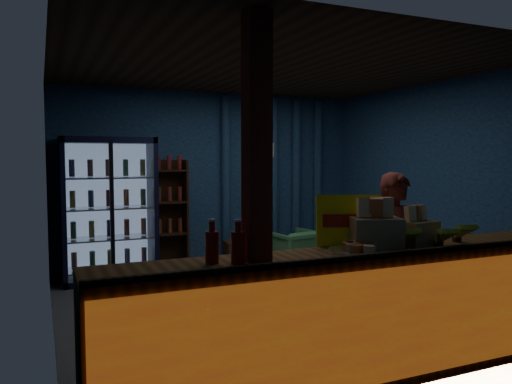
{
  "coord_description": "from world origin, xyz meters",
  "views": [
    {
      "loc": [
        -2.37,
        -4.94,
        1.65
      ],
      "look_at": [
        -0.32,
        -0.2,
        1.28
      ],
      "focal_mm": 35.0,
      "sensor_mm": 36.0,
      "label": 1
    }
  ],
  "objects": [
    {
      "name": "pastry_tray",
      "position": [
        -0.26,
        -1.96,
        0.98
      ],
      "size": [
        0.46,
        0.46,
        0.07
      ],
      "color": "silver",
      "rests_on": "counter"
    },
    {
      "name": "side_table",
      "position": [
        0.2,
        1.43,
        0.24
      ],
      "size": [
        0.57,
        0.45,
        0.57
      ],
      "color": "#3D2213",
      "rests_on": "ground"
    },
    {
      "name": "banana_bunches",
      "position": [
        0.46,
        -1.95,
        1.04
      ],
      "size": [
        0.84,
        0.31,
        0.18
      ],
      "color": "gold",
      "rests_on": "counter"
    },
    {
      "name": "green_chair",
      "position": [
        0.91,
        1.29,
        0.3
      ],
      "size": [
        0.75,
        0.77,
        0.61
      ],
      "primitive_type": "imported",
      "rotation": [
        0.0,
        0.0,
        3.32
      ],
      "color": "#55AB62",
      "rests_on": "ground"
    },
    {
      "name": "beverage_cooler",
      "position": [
        -1.55,
        1.92,
        0.93
      ],
      "size": [
        1.2,
        0.62,
        1.9
      ],
      "color": "black",
      "rests_on": "ground"
    },
    {
      "name": "curtain_folds",
      "position": [
        1.0,
        2.14,
        1.3
      ],
      "size": [
        1.74,
        0.14,
        2.5
      ],
      "color": "navy",
      "rests_on": "room_walls"
    },
    {
      "name": "support_post",
      "position": [
        -1.05,
        -1.9,
        1.3
      ],
      "size": [
        0.16,
        0.16,
        2.6
      ],
      "primitive_type": "cube",
      "color": "maroon",
      "rests_on": "ground"
    },
    {
      "name": "snack_box_centre",
      "position": [
        0.36,
        -1.84,
        1.06
      ],
      "size": [
        0.33,
        0.28,
        0.31
      ],
      "color": "olive",
      "rests_on": "counter"
    },
    {
      "name": "framed_picture",
      "position": [
        0.85,
        2.1,
        1.75
      ],
      "size": [
        0.36,
        0.04,
        0.28
      ],
      "color": "gold",
      "rests_on": "room_walls"
    },
    {
      "name": "ground",
      "position": [
        0.0,
        0.0,
        0.0
      ],
      "size": [
        4.6,
        4.6,
        0.0
      ],
      "primitive_type": "plane",
      "color": "#515154",
      "rests_on": "ground"
    },
    {
      "name": "snack_box_left",
      "position": [
        -0.04,
        -1.85,
        1.09
      ],
      "size": [
        0.45,
        0.41,
        0.39
      ],
      "color": "olive",
      "rests_on": "counter"
    },
    {
      "name": "yellow_sign",
      "position": [
        -0.17,
        -1.68,
        1.15
      ],
      "size": [
        0.5,
        0.29,
        0.4
      ],
      "color": "#FFF70D",
      "rests_on": "counter"
    },
    {
      "name": "soda_bottles",
      "position": [
        -1.2,
        -1.89,
        1.07
      ],
      "size": [
        0.39,
        0.17,
        0.29
      ],
      "color": "#AC1E0B",
      "rests_on": "counter"
    },
    {
      "name": "shopkeeper",
      "position": [
        0.58,
        -1.34,
        0.75
      ],
      "size": [
        0.59,
        0.42,
        1.51
      ],
      "primitive_type": "imported",
      "rotation": [
        0.0,
        0.0,
        -0.12
      ],
      "color": "maroon",
      "rests_on": "ground"
    },
    {
      "name": "bottle_shelf",
      "position": [
        -0.7,
        2.06,
        0.79
      ],
      "size": [
        0.5,
        0.28,
        1.6
      ],
      "color": "#3D2213",
      "rests_on": "ground"
    },
    {
      "name": "room_walls",
      "position": [
        0.0,
        0.0,
        1.57
      ],
      "size": [
        4.6,
        4.6,
        4.6
      ],
      "color": "navy",
      "rests_on": "ground"
    },
    {
      "name": "counter",
      "position": [
        0.0,
        -1.91,
        0.48
      ],
      "size": [
        4.4,
        0.57,
        0.99
      ],
      "color": "brown",
      "rests_on": "ground"
    }
  ]
}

